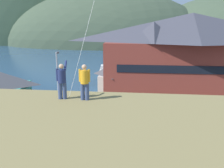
# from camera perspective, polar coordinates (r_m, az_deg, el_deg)

# --- Properties ---
(ground_plane) EXTENTS (600.00, 600.00, 0.00)m
(ground_plane) POSITION_cam_1_polar(r_m,az_deg,el_deg) (22.29, -6.48, -14.61)
(ground_plane) COLOR #66604C
(parking_lot_pad) EXTENTS (40.00, 20.00, 0.10)m
(parking_lot_pad) POSITION_cam_1_polar(r_m,az_deg,el_deg) (26.69, -4.05, -9.56)
(parking_lot_pad) COLOR slate
(parking_lot_pad) RESTS_ON ground
(bay_water) EXTENTS (360.00, 84.00, 0.03)m
(bay_water) POSITION_cam_1_polar(r_m,az_deg,el_deg) (79.97, 3.23, 5.79)
(bay_water) COLOR navy
(bay_water) RESTS_ON ground
(far_hill_west_ridge) EXTENTS (92.67, 46.86, 88.45)m
(far_hill_west_ridge) POSITION_cam_1_polar(r_m,az_deg,el_deg) (154.81, -21.32, 8.52)
(far_hill_west_ridge) COLOR #334733
(far_hill_west_ridge) RESTS_ON ground
(far_hill_east_peak) EXTENTS (102.31, 64.54, 51.99)m
(far_hill_east_peak) POSITION_cam_1_polar(r_m,az_deg,el_deg) (132.43, -1.23, 8.76)
(far_hill_east_peak) COLOR #3D4C38
(far_hill_east_peak) RESTS_ON ground
(harbor_lodge) EXTENTS (26.90, 10.39, 11.83)m
(harbor_lodge) POSITION_cam_1_polar(r_m,az_deg,el_deg) (41.12, 16.91, 6.96)
(harbor_lodge) COLOR brown
(harbor_lodge) RESTS_ON ground
(storage_shed_waterside) EXTENTS (5.84, 5.93, 4.37)m
(storage_shed_waterside) POSITION_cam_1_polar(r_m,az_deg,el_deg) (40.33, 1.12, 1.66)
(storage_shed_waterside) COLOR beige
(storage_shed_waterside) RESTS_ON ground
(wharf_dock) EXTENTS (3.20, 15.04, 0.70)m
(wharf_dock) POSITION_cam_1_polar(r_m,az_deg,el_deg) (54.60, 2.57, 2.66)
(wharf_dock) COLOR #70604C
(wharf_dock) RESTS_ON ground
(moored_boat_wharfside) EXTENTS (3.17, 7.76, 2.16)m
(moored_boat_wharfside) POSITION_cam_1_polar(r_m,az_deg,el_deg) (52.67, -1.47, 2.68)
(moored_boat_wharfside) COLOR #A8A399
(moored_boat_wharfside) RESTS_ON ground
(moored_boat_outer_mooring) EXTENTS (2.37, 6.03, 2.16)m
(moored_boat_outer_mooring) POSITION_cam_1_polar(r_m,az_deg,el_deg) (54.19, 6.01, 2.91)
(moored_boat_outer_mooring) COLOR #A8A399
(moored_boat_outer_mooring) RESTS_ON ground
(parked_car_mid_row_center) EXTENTS (4.35, 2.35, 1.82)m
(parked_car_mid_row_center) POSITION_cam_1_polar(r_m,az_deg,el_deg) (22.40, 8.03, -11.47)
(parked_car_mid_row_center) COLOR #9EA3A8
(parked_car_mid_row_center) RESTS_ON parking_lot_pad
(parked_car_mid_row_far) EXTENTS (4.29, 2.24, 1.82)m
(parked_car_mid_row_far) POSITION_cam_1_polar(r_m,az_deg,el_deg) (27.78, 16.01, -6.89)
(parked_car_mid_row_far) COLOR navy
(parked_car_mid_row_far) RESTS_ON parking_lot_pad
(parked_car_front_row_red) EXTENTS (4.24, 2.14, 1.82)m
(parked_car_front_row_red) POSITION_cam_1_polar(r_m,az_deg,el_deg) (21.18, -6.48, -12.94)
(parked_car_front_row_red) COLOR slate
(parked_car_front_row_red) RESTS_ON parking_lot_pad
(parked_car_corner_spot) EXTENTS (4.29, 2.23, 1.82)m
(parked_car_corner_spot) POSITION_cam_1_polar(r_m,az_deg,el_deg) (28.16, -0.03, -6.07)
(parked_car_corner_spot) COLOR #9EA3A8
(parked_car_corner_spot) RESTS_ON parking_lot_pad
(parking_light_pole) EXTENTS (0.24, 0.78, 6.93)m
(parking_light_pole) POSITION_cam_1_polar(r_m,az_deg,el_deg) (31.99, -11.84, 1.64)
(parking_light_pole) COLOR #ADADB2
(parking_light_pole) RESTS_ON parking_lot_pad
(person_kite_flyer) EXTENTS (0.52, 0.69, 1.86)m
(person_kite_flyer) POSITION_cam_1_polar(r_m,az_deg,el_deg) (12.82, -10.94, 0.88)
(person_kite_flyer) COLOR #384770
(person_kite_flyer) RESTS_ON grassy_hill_foreground
(person_companion) EXTENTS (0.55, 0.40, 1.74)m
(person_companion) POSITION_cam_1_polar(r_m,az_deg,el_deg) (12.49, -6.04, 0.64)
(person_companion) COLOR #384770
(person_companion) RESTS_ON grassy_hill_foreground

